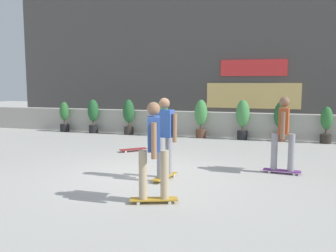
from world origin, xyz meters
name	(u,v)px	position (x,y,z in m)	size (l,w,h in m)	color
ground_plane	(148,175)	(0.00, 0.00, 0.00)	(48.00, 48.00, 0.00)	#B2AFA8
planter_wall	(203,124)	(0.00, 6.00, 0.45)	(18.00, 0.40, 0.90)	#B2ADA3
building_backdrop	(220,55)	(0.00, 10.00, 3.25)	(20.00, 2.08, 6.50)	#4C4947
potted_plant_0	(64,116)	(-5.59, 5.55, 0.64)	(0.37, 0.37, 1.20)	black
potted_plant_1	(93,114)	(-4.29, 5.55, 0.74)	(0.43, 0.43, 1.32)	black
potted_plant_2	(129,115)	(-2.79, 5.55, 0.75)	(0.43, 0.43, 1.34)	#2D2823
potted_plant_3	(162,116)	(-1.44, 5.55, 0.76)	(0.44, 0.44, 1.35)	black
potted_plant_4	(201,116)	(0.02, 5.55, 0.78)	(0.45, 0.45, 1.37)	brown
potted_plant_5	(243,117)	(1.50, 5.55, 0.79)	(0.46, 0.46, 1.39)	black
potted_plant_6	(280,119)	(2.75, 5.55, 0.75)	(0.43, 0.43, 1.34)	brown
potted_plant_7	(326,124)	(4.20, 5.55, 0.64)	(0.37, 0.37, 1.21)	#2D2823
skater_mid_plaza	(164,135)	(0.45, -0.24, 0.94)	(0.55, 0.82, 1.70)	#BF8C26
skater_foreground	(154,148)	(0.71, -1.70, 0.94)	(0.82, 0.53, 1.70)	#BF8C26
skater_far_right	(283,131)	(2.79, 0.99, 0.94)	(0.82, 0.56, 1.70)	#72338C
skateboard_near_camera	(133,149)	(-1.33, 2.42, 0.06)	(0.73, 0.68, 0.08)	maroon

